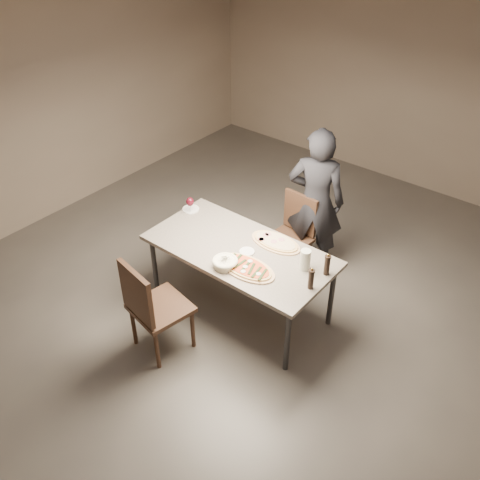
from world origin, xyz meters
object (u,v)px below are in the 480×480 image
Objects in this scene: ham_pizza at (276,242)px; chair_far at (293,231)px; diner at (316,201)px; carafe at (305,260)px; dining_table at (240,253)px; bread_basket at (225,262)px; chair_near at (151,305)px; zucchini_pizza at (247,267)px; pepper_mill_left at (311,279)px.

ham_pizza is 0.59× the size of chair_far.
carafe is at bearing 94.23° from diner.
ham_pizza reaches higher than dining_table.
chair_far is at bearing 91.45° from bread_basket.
chair_near reaches higher than bread_basket.
chair_far is at bearing 129.40° from carafe.
dining_table is 3.10× the size of zucchini_pizza.
diner reaches higher than carafe.
diner reaches higher than zucchini_pizza.
carafe is at bearing -27.74° from ham_pizza.
bread_basket is (-0.15, -0.58, 0.03)m from ham_pizza.
zucchini_pizza is at bearing -166.79° from pepper_mill_left.
bread_basket reaches higher than ham_pizza.
ham_pizza is at bearing 160.60° from carafe.
diner is at bearing 81.35° from dining_table.
zucchini_pizza is 0.35× the size of diner.
pepper_mill_left is (0.58, 0.14, 0.08)m from zucchini_pizza.
dining_table is at bearing 102.57° from bread_basket.
diner is (-0.48, 0.93, -0.03)m from carafe.
diner reaches higher than pepper_mill_left.
carafe is 1.01m from chair_far.
ham_pizza is 0.32× the size of diner.
carafe reaches higher than ham_pizza.
zucchini_pizza reaches higher than ham_pizza.
chair_near is (-0.32, -0.64, -0.23)m from bread_basket.
chair_near reaches higher than carafe.
pepper_mill_left is 0.27m from carafe.
diner is at bearing 114.73° from zucchini_pizza.
chair_far is (-0.20, 1.06, -0.26)m from zucchini_pizza.
zucchini_pizza is at bearing -95.36° from ham_pizza.
pepper_mill_left is at bearing -46.37° from carafe.
diner reaches higher than dining_table.
dining_table is 0.98m from chair_near.
pepper_mill_left is at bearing 34.53° from zucchini_pizza.
dining_table is 9.08× the size of carafe.
chair_near is at bearing -102.34° from zucchini_pizza.
ham_pizza is at bearing 52.87° from dining_table.
diner reaches higher than chair_far.
diner is (-0.05, 0.78, 0.06)m from ham_pizza.
ham_pizza is 0.70m from pepper_mill_left.
dining_table is 1.99× the size of chair_far.
carafe reaches higher than dining_table.
dining_table is 3.41× the size of ham_pizza.
ham_pizza is (-0.02, 0.48, -0.00)m from zucchini_pizza.
bread_basket is at bearing -129.40° from zucchini_pizza.
zucchini_pizza is 0.20m from bread_basket.
zucchini_pizza is 2.93× the size of carafe.
diner is at bearing -118.07° from chair_far.
ham_pizza is 1.32m from chair_near.
chair_near is at bearing -116.50° from bread_basket.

